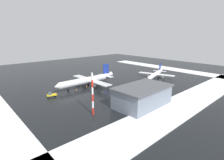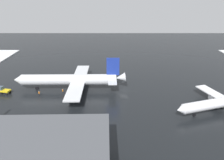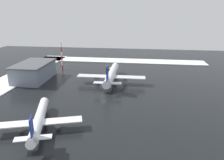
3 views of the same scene
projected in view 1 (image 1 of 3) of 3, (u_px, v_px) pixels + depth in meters
ground_plane at (112, 81)px, 114.29m from camera, size 240.00×240.00×0.00m
snow_bank_far at (186, 102)px, 78.38m from camera, size 152.00×16.00×0.37m
snow_bank_right at (166, 68)px, 157.75m from camera, size 14.00×116.00×0.37m
airplane_parked_starboard at (87, 80)px, 101.91m from camera, size 39.53×32.69×11.76m
airplane_distant_tail at (155, 74)px, 121.40m from camera, size 29.65×24.99×9.03m
pushback_tug at (51, 95)px, 85.16m from camera, size 4.99×3.22×2.50m
ground_crew_by_nose_gear at (77, 91)px, 92.31m from camera, size 0.36×0.36×1.71m
ground_crew_mid_apron at (87, 87)px, 98.56m from camera, size 0.36×0.36×1.71m
antenna_mast at (93, 94)px, 65.00m from camera, size 0.70×0.70×16.41m
cargo_hangar at (142, 96)px, 74.23m from camera, size 25.33×15.56×8.80m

